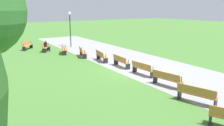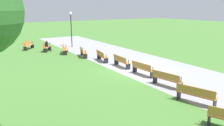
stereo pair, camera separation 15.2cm
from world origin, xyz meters
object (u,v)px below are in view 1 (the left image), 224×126
at_px(bench_2, 64,49).
at_px(bench_7, 167,79).
at_px(bench_0, 27,45).
at_px(lamp_post, 70,23).
at_px(bench_6, 143,68).
at_px(bench_8, 197,94).
at_px(bench_1, 45,47).
at_px(person_seated, 47,45).
at_px(bench_5, 121,61).
at_px(bench_3, 82,52).
at_px(bench_4, 101,56).

xyz_separation_m(bench_2, bench_7, (12.24, 1.46, 0.00)).
bearing_deg(bench_0, lamp_post, 114.44).
height_order(bench_6, lamp_post, lamp_post).
distance_m(bench_2, bench_8, 14.70).
distance_m(bench_1, person_seated, 0.22).
height_order(bench_0, bench_5, same).
height_order(bench_0, bench_2, same).
relative_size(bench_0, bench_3, 0.92).
distance_m(bench_8, lamp_post, 18.08).
bearing_deg(bench_4, bench_8, 6.85).
height_order(bench_8, person_seated, person_seated).
height_order(bench_2, bench_5, same).
xyz_separation_m(bench_8, lamp_post, (-17.89, 1.21, 2.28)).
bearing_deg(bench_2, bench_4, 40.86).
distance_m(bench_2, lamp_post, 4.46).
height_order(bench_7, lamp_post, lamp_post).
distance_m(bench_3, bench_4, 2.50).
bearing_deg(bench_5, lamp_post, -178.36).
height_order(bench_2, bench_4, same).
bearing_deg(person_seated, bench_7, 40.56).
height_order(bench_2, bench_6, same).
bearing_deg(bench_6, bench_8, -13.59).
xyz_separation_m(bench_5, bench_7, (4.99, -0.30, 0.00)).
bearing_deg(bench_0, bench_8, 47.73).
distance_m(bench_6, bench_8, 4.99).
bearing_deg(bench_3, bench_1, -139.17).
bearing_deg(bench_2, lamp_post, 171.08).
relative_size(bench_5, lamp_post, 0.47).
height_order(bench_1, bench_6, same).
relative_size(bench_8, lamp_post, 0.48).
xyz_separation_m(bench_0, bench_6, (14.05, 4.29, 0.00)).
height_order(bench_0, person_seated, person_seated).
distance_m(bench_0, bench_6, 14.69).
height_order(bench_6, person_seated, person_seated).
relative_size(bench_7, lamp_post, 0.47).
height_order(bench_5, person_seated, person_seated).
height_order(bench_8, lamp_post, lamp_post).
bearing_deg(bench_5, bench_3, -166.41).
relative_size(bench_3, bench_8, 1.00).
height_order(bench_3, lamp_post, lamp_post).
distance_m(bench_4, bench_7, 7.47).
bearing_deg(bench_6, bench_5, 176.59).
bearing_deg(person_seated, bench_6, 43.92).
bearing_deg(bench_5, bench_2, -163.02).
height_order(bench_1, bench_4, same).
xyz_separation_m(bench_0, bench_3, (6.64, 3.40, 0.00)).
relative_size(bench_6, bench_7, 0.98).
height_order(bench_0, bench_8, same).
xyz_separation_m(bench_3, bench_5, (4.91, 0.88, 0.00)).
relative_size(bench_2, bench_8, 0.99).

